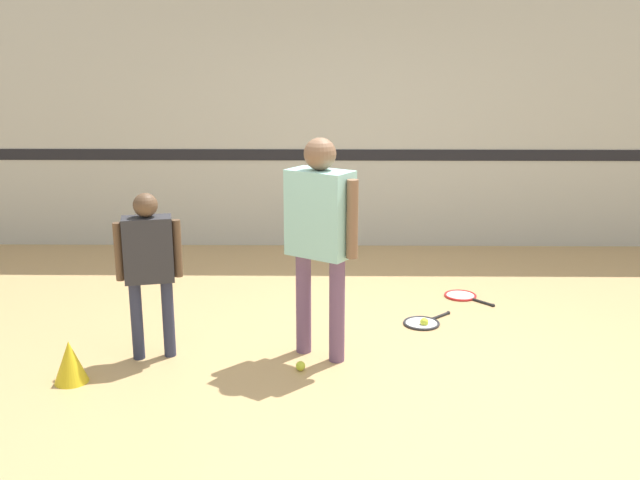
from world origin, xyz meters
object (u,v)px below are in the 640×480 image
at_px(person_student_left, 149,258).
at_px(racket_spare_on_floor, 423,323).
at_px(racket_second_spare, 462,296).
at_px(training_cone, 70,362).
at_px(person_instructor, 320,225).
at_px(tennis_ball_near_instructor, 301,366).
at_px(tennis_ball_by_spare_racket, 424,322).

distance_m(person_student_left, racket_spare_on_floor, 2.23).
xyz_separation_m(racket_second_spare, training_cone, (-2.89, -1.72, 0.13)).
bearing_deg(person_instructor, tennis_ball_near_instructor, -84.45).
xyz_separation_m(person_student_left, training_cone, (-0.45, -0.41, -0.59)).
xyz_separation_m(tennis_ball_near_instructor, tennis_ball_by_spare_racket, (0.95, 0.83, 0.00)).
distance_m(racket_second_spare, tennis_ball_near_instructor, 2.06).
distance_m(person_instructor, training_cone, 1.88).
height_order(person_instructor, tennis_ball_near_instructor, person_instructor).
bearing_deg(tennis_ball_near_instructor, racket_second_spare, 47.93).
height_order(tennis_ball_near_instructor, tennis_ball_by_spare_racket, same).
distance_m(person_instructor, racket_spare_on_floor, 1.41).
bearing_deg(training_cone, racket_spare_on_floor, 23.59).
xyz_separation_m(tennis_ball_near_instructor, training_cone, (-1.51, -0.19, 0.11)).
height_order(tennis_ball_near_instructor, training_cone, training_cone).
height_order(person_instructor, person_student_left, person_instructor).
relative_size(racket_second_spare, training_cone, 1.67).
xyz_separation_m(person_student_left, racket_second_spare, (2.43, 1.32, -0.73)).
distance_m(person_student_left, racket_second_spare, 2.86).
relative_size(racket_spare_on_floor, tennis_ball_by_spare_racket, 7.22).
xyz_separation_m(person_student_left, tennis_ball_by_spare_racket, (2.00, 0.62, -0.70)).
bearing_deg(person_instructor, racket_spare_on_floor, 70.94).
xyz_separation_m(person_instructor, person_student_left, (-1.18, -0.03, -0.23)).
relative_size(tennis_ball_near_instructor, training_cone, 0.23).
distance_m(person_instructor, tennis_ball_near_instructor, 0.97).
relative_size(tennis_ball_near_instructor, tennis_ball_by_spare_racket, 1.00).
distance_m(person_instructor, racket_second_spare, 2.03).
bearing_deg(training_cone, person_instructor, 15.07).
bearing_deg(tennis_ball_by_spare_racket, racket_spare_on_floor, 95.24).
height_order(racket_spare_on_floor, training_cone, training_cone).
bearing_deg(training_cone, racket_second_spare, 30.83).
xyz_separation_m(person_instructor, racket_spare_on_floor, (0.82, 0.63, -0.96)).
bearing_deg(tennis_ball_by_spare_racket, tennis_ball_near_instructor, -138.80).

